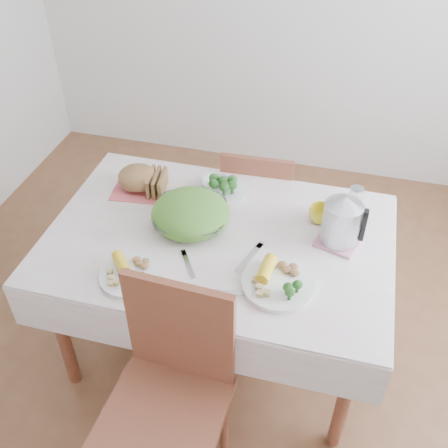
% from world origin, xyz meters
% --- Properties ---
extents(floor, '(3.60, 3.60, 0.00)m').
position_xyz_m(floor, '(0.00, 0.00, 0.00)').
color(floor, brown).
rests_on(floor, ground).
extents(dining_table, '(1.40, 0.90, 0.75)m').
position_xyz_m(dining_table, '(0.00, 0.00, 0.38)').
color(dining_table, brown).
rests_on(dining_table, floor).
extents(tablecloth, '(1.50, 1.00, 0.01)m').
position_xyz_m(tablecloth, '(0.00, 0.00, 0.76)').
color(tablecloth, silver).
rests_on(tablecloth, dining_table).
extents(chair_near, '(0.47, 0.47, 0.98)m').
position_xyz_m(chair_near, '(-0.02, -0.71, 0.47)').
color(chair_near, brown).
rests_on(chair_near, floor).
extents(chair_far, '(0.41, 0.41, 0.86)m').
position_xyz_m(chair_far, '(0.06, 0.68, 0.47)').
color(chair_far, brown).
rests_on(chair_far, floor).
extents(salad_bowl, '(0.38, 0.38, 0.08)m').
position_xyz_m(salad_bowl, '(-0.14, 0.04, 0.80)').
color(salad_bowl, white).
rests_on(salad_bowl, tablecloth).
extents(dinner_plate_left, '(0.32, 0.32, 0.02)m').
position_xyz_m(dinner_plate_left, '(-0.28, -0.33, 0.77)').
color(dinner_plate_left, white).
rests_on(dinner_plate_left, tablecloth).
extents(dinner_plate_right, '(0.39, 0.39, 0.02)m').
position_xyz_m(dinner_plate_right, '(0.31, -0.23, 0.77)').
color(dinner_plate_right, white).
rests_on(dinner_plate_right, tablecloth).
extents(broccoli_plate, '(0.26, 0.26, 0.02)m').
position_xyz_m(broccoli_plate, '(-0.07, 0.31, 0.77)').
color(broccoli_plate, beige).
rests_on(broccoli_plate, tablecloth).
extents(napkin, '(0.26, 0.26, 0.00)m').
position_xyz_m(napkin, '(-0.47, 0.24, 0.76)').
color(napkin, '#E35C61').
rests_on(napkin, tablecloth).
extents(bread_loaf, '(0.22, 0.22, 0.12)m').
position_xyz_m(bread_loaf, '(-0.47, 0.24, 0.82)').
color(bread_loaf, brown).
rests_on(bread_loaf, napkin).
extents(fruit_bowl, '(0.18, 0.18, 0.04)m').
position_xyz_m(fruit_bowl, '(-0.11, 0.34, 0.78)').
color(fruit_bowl, white).
rests_on(fruit_bowl, tablecloth).
extents(yellow_mug, '(0.10, 0.10, 0.08)m').
position_xyz_m(yellow_mug, '(0.41, 0.22, 0.80)').
color(yellow_mug, yellow).
rests_on(yellow_mug, tablecloth).
extents(glass_tumbler, '(0.08, 0.08, 0.12)m').
position_xyz_m(glass_tumbler, '(0.56, 0.34, 0.83)').
color(glass_tumbler, white).
rests_on(glass_tumbler, tablecloth).
extents(pink_tray, '(0.21, 0.21, 0.01)m').
position_xyz_m(pink_tray, '(0.51, 0.10, 0.77)').
color(pink_tray, '#CF7E98').
rests_on(pink_tray, tablecloth).
extents(electric_kettle, '(0.18, 0.18, 0.23)m').
position_xyz_m(electric_kettle, '(0.51, 0.10, 0.88)').
color(electric_kettle, '#B2B5BA').
rests_on(electric_kettle, pink_tray).
extents(fork_left, '(0.11, 0.15, 0.00)m').
position_xyz_m(fork_left, '(-0.07, -0.20, 0.76)').
color(fork_left, silver).
rests_on(fork_left, tablecloth).
extents(fork_right, '(0.08, 0.20, 0.00)m').
position_xyz_m(fork_right, '(0.16, -0.10, 0.76)').
color(fork_right, silver).
rests_on(fork_right, tablecloth).
extents(knife, '(0.18, 0.05, 0.00)m').
position_xyz_m(knife, '(0.09, -0.32, 0.76)').
color(knife, silver).
rests_on(knife, tablecloth).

